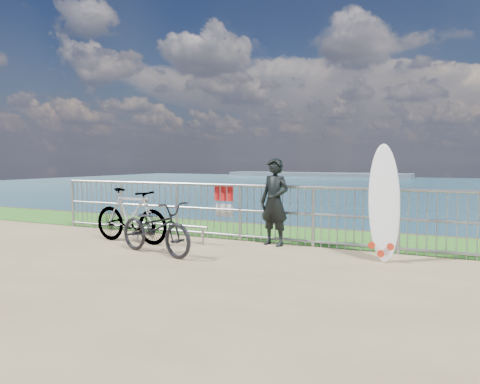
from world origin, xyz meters
The scene contains 8 objects.
grass_strip centered at (0.00, 2.70, 0.01)m, with size 120.00×120.00×0.00m, color #296E1E.
seascape centered at (-43.75, 147.49, -4.03)m, with size 260.00×260.00×5.00m.
railing centered at (0.01, 1.60, 0.58)m, with size 10.06×0.10×1.13m.
surfer centered at (0.30, 1.44, 0.82)m, with size 0.60×0.39×1.63m, color black.
surfboard centered at (2.35, 0.99, 0.86)m, with size 0.60×0.56×1.88m.
bicycle_near centered at (-1.19, -0.24, 0.45)m, with size 0.60×1.73×0.91m, color black.
bicycle_far centered at (-2.29, 0.45, 0.53)m, with size 0.50×1.76×1.06m, color black.
bike_rack centered at (-1.68, 0.85, 0.30)m, with size 1.74×0.05×0.36m.
Camera 1 is at (3.59, -6.64, 1.61)m, focal length 35.00 mm.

